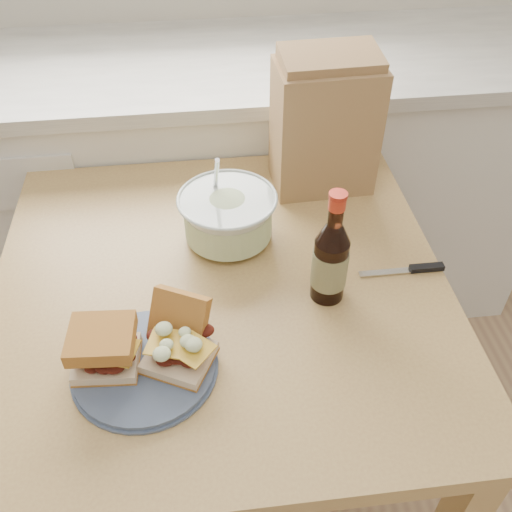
{
  "coord_description": "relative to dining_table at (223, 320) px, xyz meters",
  "views": [
    {
      "loc": [
        0.09,
        0.08,
        1.64
      ],
      "look_at": [
        0.2,
        0.91,
        0.87
      ],
      "focal_mm": 40.0,
      "sensor_mm": 36.0,
      "label": 1
    }
  ],
  "objects": [
    {
      "name": "dining_table",
      "position": [
        0.0,
        0.0,
        0.0
      ],
      "size": [
        0.95,
        0.95,
        0.79
      ],
      "rotation": [
        0.0,
        0.0,
        -0.0
      ],
      "color": "tan",
      "rests_on": "ground"
    },
    {
      "name": "beer_bottle",
      "position": [
        0.21,
        -0.06,
        0.21
      ],
      "size": [
        0.07,
        0.07,
        0.25
      ],
      "rotation": [
        0.0,
        0.0,
        -0.03
      ],
      "color": "black",
      "rests_on": "dining_table"
    },
    {
      "name": "coleslaw_bowl",
      "position": [
        0.03,
        0.15,
        0.17
      ],
      "size": [
        0.22,
        0.22,
        0.22
      ],
      "color": "silver",
      "rests_on": "dining_table"
    },
    {
      "name": "cabinet_run",
      "position": [
        -0.13,
        0.78,
        -0.2
      ],
      "size": [
        2.5,
        0.64,
        0.94
      ],
      "color": "white",
      "rests_on": "ground"
    },
    {
      "name": "paper_bag",
      "position": [
        0.28,
        0.33,
        0.27
      ],
      "size": [
        0.24,
        0.17,
        0.31
      ],
      "primitive_type": "cube",
      "rotation": [
        0.0,
        0.0,
        0.04
      ],
      "color": "#A2784E",
      "rests_on": "dining_table"
    },
    {
      "name": "sandwich_left",
      "position": [
        -0.22,
        -0.19,
        0.17
      ],
      "size": [
        0.12,
        0.11,
        0.08
      ],
      "rotation": [
        0.0,
        0.0,
        -0.07
      ],
      "color": "beige",
      "rests_on": "plate"
    },
    {
      "name": "plate",
      "position": [
        -0.15,
        -0.2,
        0.12
      ],
      "size": [
        0.26,
        0.26,
        0.02
      ],
      "primitive_type": "cylinder",
      "color": "#495876",
      "rests_on": "dining_table"
    },
    {
      "name": "knife",
      "position": [
        0.42,
        -0.01,
        0.12
      ],
      "size": [
        0.18,
        0.02,
        0.01
      ],
      "rotation": [
        0.0,
        0.0,
        -0.01
      ],
      "color": "silver",
      "rests_on": "dining_table"
    },
    {
      "name": "sandwich_right",
      "position": [
        -0.09,
        -0.18,
        0.16
      ],
      "size": [
        0.15,
        0.19,
        0.1
      ],
      "rotation": [
        0.0,
        0.0,
        -0.48
      ],
      "color": "beige",
      "rests_on": "plate"
    }
  ]
}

